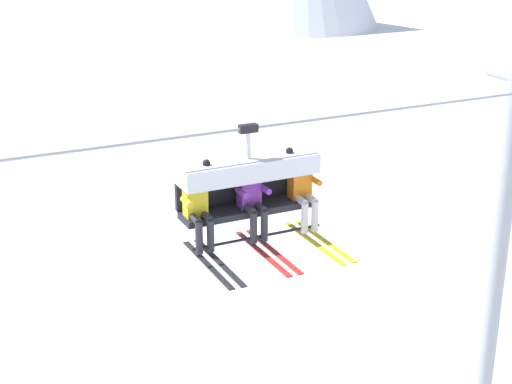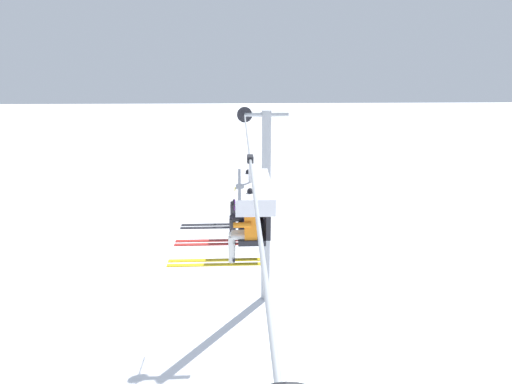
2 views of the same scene
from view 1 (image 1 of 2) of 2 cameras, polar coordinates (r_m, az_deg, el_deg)
The scene contains 6 objects.
lift_tower_far at distance 16.41m, azimuth 17.28°, elevation -4.26°, with size 0.36×1.88×7.88m.
lift_cable at distance 11.12m, azimuth -3.83°, elevation 4.22°, with size 15.19×0.05×0.05m.
chairlift_chair at distance 11.68m, azimuth -0.71°, elevation 1.14°, with size 2.14×0.74×1.67m.
skier_yellow at distance 11.27m, azimuth -4.19°, elevation -1.07°, with size 0.48×1.70×1.34m.
skier_purple at distance 11.59m, azimuth -0.24°, elevation -0.51°, with size 0.46×1.70×1.23m.
skier_orange at distance 11.96m, azimuth 3.45°, elevation 0.23°, with size 0.48×1.70×1.34m.
Camera 1 is at (-3.40, -10.73, 10.67)m, focal length 55.00 mm.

